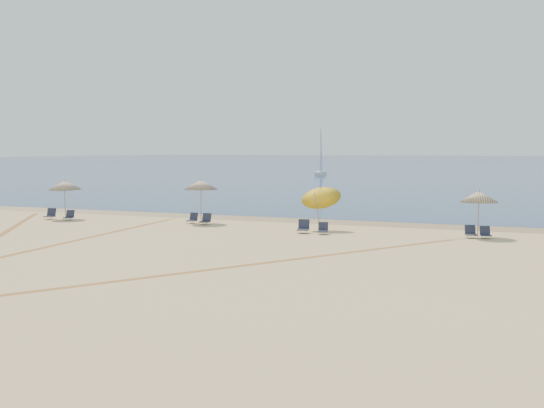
{
  "coord_description": "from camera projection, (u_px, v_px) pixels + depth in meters",
  "views": [
    {
      "loc": [
        13.02,
        -13.21,
        4.33
      ],
      "look_at": [
        0.0,
        20.0,
        1.3
      ],
      "focal_mm": 42.81,
      "sensor_mm": 36.0,
      "label": 1
    }
  ],
  "objects": [
    {
      "name": "tire_tracks",
      "position": [
        64.0,
        254.0,
        26.85
      ],
      "size": [
        51.91,
        42.13,
        0.0
      ],
      "color": "tan",
      "rests_on": "ground"
    },
    {
      "name": "ocean",
      "position": [
        486.0,
        162.0,
        226.08
      ],
      "size": [
        500.0,
        500.0,
        0.0
      ],
      "primitive_type": "plane",
      "color": "#0C2151",
      "rests_on": "ground"
    },
    {
      "name": "chair_8",
      "position": [
        471.0,
        232.0,
        31.66
      ],
      "size": [
        0.66,
        0.72,
        0.62
      ],
      "rotation": [
        0.0,
        0.0,
        0.29
      ],
      "color": "#1D1F2C",
      "rests_on": "ground"
    },
    {
      "name": "ground",
      "position": [
        0.0,
        311.0,
        17.35
      ],
      "size": [
        160.0,
        160.0,
        0.0
      ],
      "primitive_type": "plane",
      "color": "tan",
      "rests_on": "ground"
    },
    {
      "name": "chair_7",
      "position": [
        323.0,
        229.0,
        33.01
      ],
      "size": [
        0.63,
        0.69,
        0.61
      ],
      "rotation": [
        0.0,
        0.0,
        0.24
      ],
      "color": "#1D1F2C",
      "rests_on": "ground"
    },
    {
      "name": "chair_5",
      "position": [
        206.0,
        220.0,
        37.19
      ],
      "size": [
        0.54,
        0.63,
        0.65
      ],
      "rotation": [
        0.0,
        0.0,
        0.0
      ],
      "color": "#1D1F2C",
      "rests_on": "ground"
    },
    {
      "name": "wet_sand",
      "position": [
        296.0,
        220.0,
        39.61
      ],
      "size": [
        500.0,
        500.0,
        0.0
      ],
      "primitive_type": "plane",
      "color": "olive",
      "rests_on": "ground"
    },
    {
      "name": "umbrella_1",
      "position": [
        65.0,
        185.0,
        40.21
      ],
      "size": [
        2.02,
        2.04,
        2.44
      ],
      "color": "gray",
      "rests_on": "ground"
    },
    {
      "name": "chair_6",
      "position": [
        303.0,
        227.0,
        33.49
      ],
      "size": [
        0.68,
        0.77,
        0.7
      ],
      "rotation": [
        0.0,
        0.0,
        0.17
      ],
      "color": "#1D1F2C",
      "rests_on": "ground"
    },
    {
      "name": "chair_4",
      "position": [
        193.0,
        219.0,
        37.89
      ],
      "size": [
        0.53,
        0.62,
        0.61
      ],
      "rotation": [
        0.0,
        0.0,
        -0.04
      ],
      "color": "#1D1F2C",
      "rests_on": "ground"
    },
    {
      "name": "chair_9",
      "position": [
        485.0,
        233.0,
        31.47
      ],
      "size": [
        0.64,
        0.69,
        0.6
      ],
      "rotation": [
        0.0,
        0.0,
        0.29
      ],
      "color": "#1D1F2C",
      "rests_on": "ground"
    },
    {
      "name": "umbrella_2",
      "position": [
        201.0,
        185.0,
        37.95
      ],
      "size": [
        2.01,
        2.01,
        2.59
      ],
      "color": "gray",
      "rests_on": "ground"
    },
    {
      "name": "umbrella_4",
      "position": [
        479.0,
        196.0,
        31.88
      ],
      "size": [
        1.87,
        1.87,
        2.34
      ],
      "color": "gray",
      "rests_on": "ground"
    },
    {
      "name": "chair_2",
      "position": [
        50.0,
        214.0,
        40.05
      ],
      "size": [
        0.69,
        0.76,
        0.68
      ],
      "rotation": [
        0.0,
        0.0,
        0.22
      ],
      "color": "#1D1F2C",
      "rests_on": "ground"
    },
    {
      "name": "sailboat_1",
      "position": [
        321.0,
        161.0,
        108.38
      ],
      "size": [
        2.13,
        5.29,
        7.66
      ],
      "rotation": [
        0.0,
        0.0,
        0.16
      ],
      "color": "white",
      "rests_on": "ocean"
    },
    {
      "name": "chair_3",
      "position": [
        69.0,
        216.0,
        39.55
      ],
      "size": [
        0.63,
        0.7,
        0.61
      ],
      "rotation": [
        0.0,
        0.0,
        0.23
      ],
      "color": "#1D1F2C",
      "rests_on": "ground"
    },
    {
      "name": "umbrella_3",
      "position": [
        320.0,
        194.0,
        34.68
      ],
      "size": [
        2.14,
        2.19,
        2.73
      ],
      "color": "gray",
      "rests_on": "ground"
    }
  ]
}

